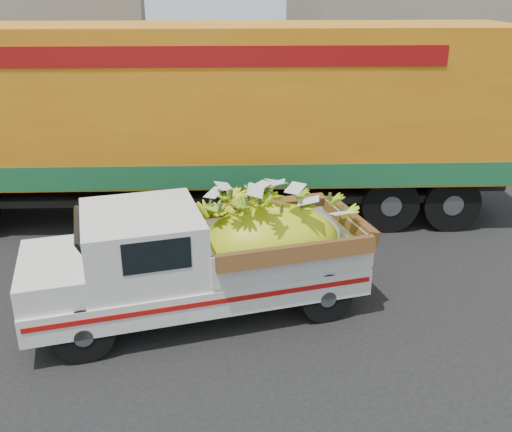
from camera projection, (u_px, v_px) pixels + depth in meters
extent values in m
plane|color=black|center=(77.00, 300.00, 8.70)|extent=(100.00, 100.00, 0.00)
cube|color=gray|center=(106.00, 180.00, 13.88)|extent=(60.00, 0.25, 0.15)
cube|color=gray|center=(112.00, 156.00, 15.81)|extent=(60.00, 4.00, 0.14)
cube|color=gray|center=(470.00, 25.00, 23.12)|extent=(14.00, 6.00, 6.00)
cylinder|color=black|center=(84.00, 334.00, 7.19)|extent=(0.78, 0.32, 0.76)
cylinder|color=black|center=(82.00, 280.00, 8.49)|extent=(0.78, 0.32, 0.76)
cylinder|color=black|center=(325.00, 296.00, 8.07)|extent=(0.78, 0.32, 0.76)
cylinder|color=black|center=(290.00, 253.00, 9.36)|extent=(0.78, 0.32, 0.76)
cube|color=silver|center=(197.00, 278.00, 8.20)|extent=(4.88, 2.29, 0.39)
cube|color=#A50F0C|center=(209.00, 303.00, 7.41)|extent=(4.57, 0.60, 0.07)
cube|color=silver|center=(27.00, 308.00, 7.62)|extent=(0.31, 1.67, 0.14)
cube|color=silver|center=(52.00, 272.00, 7.55)|extent=(1.05, 1.69, 0.36)
cube|color=silver|center=(142.00, 243.00, 7.76)|extent=(1.75, 1.82, 0.90)
cube|color=black|center=(157.00, 256.00, 7.00)|extent=(0.85, 0.12, 0.42)
cube|color=silver|center=(276.00, 239.00, 8.35)|extent=(2.50, 1.98, 0.51)
ellipsoid|color=yellow|center=(270.00, 247.00, 8.36)|extent=(2.24, 1.62, 1.28)
cylinder|color=black|center=(450.00, 203.00, 11.06)|extent=(1.13, 0.45, 1.10)
cylinder|color=black|center=(419.00, 172.00, 12.91)|extent=(1.13, 0.45, 1.10)
cylinder|color=black|center=(389.00, 204.00, 11.01)|extent=(1.13, 0.45, 1.10)
cylinder|color=black|center=(367.00, 172.00, 12.87)|extent=(1.13, 0.45, 1.10)
cylinder|color=black|center=(8.00, 177.00, 12.57)|extent=(1.13, 0.45, 1.10)
cube|color=black|center=(210.00, 178.00, 11.73)|extent=(12.03, 2.47, 0.36)
cube|color=orange|center=(207.00, 100.00, 11.13)|extent=(11.98, 3.93, 2.84)
cube|color=#1A5C32|center=(209.00, 158.00, 11.56)|extent=(12.04, 3.95, 0.45)
cube|color=maroon|center=(202.00, 57.00, 9.60)|extent=(8.34, 1.05, 0.35)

